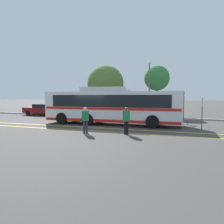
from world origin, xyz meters
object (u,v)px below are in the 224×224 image
object	(u,v)px
pedestrian_0	(126,119)
tree_1	(157,78)
parked_car_0	(42,110)
street_lamp	(149,80)
transit_bus	(112,106)
bus_stop_sign	(202,110)
tree_0	(106,83)
pedestrian_1	(85,119)
parked_car_1	(82,111)

from	to	relation	value
pedestrian_0	tree_1	world-z (taller)	tree_1
parked_car_0	tree_1	xyz separation A→B (m)	(13.60, 4.12, 3.82)
street_lamp	parked_car_0	bearing A→B (deg)	-172.50
street_lamp	tree_1	world-z (taller)	street_lamp
transit_bus	parked_car_0	bearing A→B (deg)	-117.27
bus_stop_sign	tree_0	size ratio (longest dim) A/B	0.36
parked_car_0	pedestrian_1	distance (m)	15.10
parked_car_0	tree_0	xyz separation A→B (m)	(7.24, 3.40, 3.28)
tree_0	pedestrian_0	bearing A→B (deg)	-63.30
pedestrian_0	tree_1	xyz separation A→B (m)	(-0.16, 13.69, 3.57)
street_lamp	tree_1	bearing A→B (deg)	78.75
parked_car_0	tree_1	bearing A→B (deg)	-71.74
tree_0	parked_car_1	bearing A→B (deg)	-115.41
parked_car_0	bus_stop_sign	distance (m)	19.41
street_lamp	tree_0	xyz separation A→B (m)	(-5.89, 1.67, -0.14)
parked_car_0	pedestrian_1	world-z (taller)	pedestrian_1
transit_bus	pedestrian_1	distance (m)	4.79
parked_car_1	tree_0	size ratio (longest dim) A/B	0.76
pedestrian_0	bus_stop_sign	distance (m)	5.49
transit_bus	pedestrian_1	xyz separation A→B (m)	(-0.08, -4.74, -0.64)
bus_stop_sign	street_lamp	bearing A→B (deg)	-149.70
parked_car_1	tree_1	world-z (taller)	tree_1
parked_car_1	pedestrian_0	world-z (taller)	pedestrian_0
pedestrian_0	bus_stop_sign	size ratio (longest dim) A/B	0.76
pedestrian_0	street_lamp	xyz separation A→B (m)	(-0.64, 11.31, 3.16)
pedestrian_1	street_lamp	bearing A→B (deg)	43.26
pedestrian_1	transit_bus	bearing A→B (deg)	51.51
transit_bus	parked_car_0	size ratio (longest dim) A/B	2.54
bus_stop_sign	tree_1	bearing A→B (deg)	-157.98
pedestrian_0	tree_1	distance (m)	14.15
bus_stop_sign	pedestrian_0	bearing A→B (deg)	-57.40
transit_bus	bus_stop_sign	bearing A→B (deg)	79.25
bus_stop_sign	transit_bus	bearing A→B (deg)	-100.75
transit_bus	parked_car_1	distance (m)	7.85
parked_car_1	street_lamp	xyz separation A→B (m)	(7.52, 1.76, 3.43)
pedestrian_0	street_lamp	size ratio (longest dim) A/B	0.27
parked_car_0	parked_car_1	xyz separation A→B (m)	(5.61, -0.03, -0.01)
pedestrian_1	bus_stop_sign	distance (m)	7.98
tree_1	tree_0	bearing A→B (deg)	-173.54
parked_car_1	tree_1	bearing A→B (deg)	118.42
pedestrian_1	street_lamp	size ratio (longest dim) A/B	0.27
bus_stop_sign	pedestrian_1	bearing A→B (deg)	-64.58
street_lamp	pedestrian_0	bearing A→B (deg)	-86.79
parked_car_1	bus_stop_sign	xyz separation A→B (m)	(12.66, -6.46, 0.72)
bus_stop_sign	tree_1	size ratio (longest dim) A/B	0.37
pedestrian_1	bus_stop_sign	world-z (taller)	bus_stop_sign
bus_stop_sign	parked_car_1	bearing A→B (deg)	-118.79
pedestrian_0	tree_1	size ratio (longest dim) A/B	0.28
street_lamp	parked_car_1	bearing A→B (deg)	-166.84
transit_bus	street_lamp	xyz separation A→B (m)	(1.85, 7.11, 2.55)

